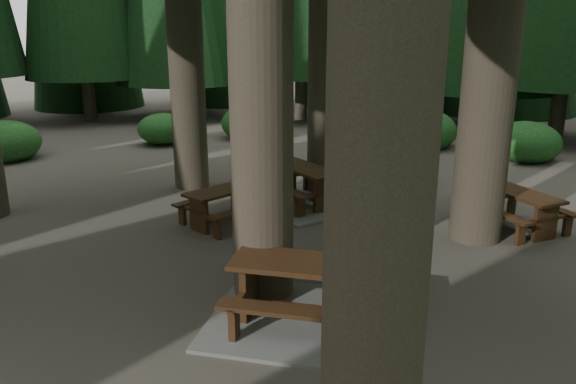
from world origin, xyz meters
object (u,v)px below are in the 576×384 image
Objects in this scene: picnic_table_a at (309,301)px; picnic_table_b at (226,200)px; picnic_table_c at (304,191)px; picnic_table_d at (517,204)px.

picnic_table_a reaches higher than picnic_table_b.
picnic_table_b is 0.61× the size of picnic_table_c.
picnic_table_b is at bearing -84.83° from picnic_table_c.
picnic_table_a is 5.06m from picnic_table_c.
picnic_table_a is 1.76× the size of picnic_table_b.
picnic_table_d is (4.51, 3.10, 0.02)m from picnic_table_b.
picnic_table_a is 5.35m from picnic_table_d.
picnic_table_b is 1.98m from picnic_table_c.
picnic_table_d is at bearing 34.65° from picnic_table_c.
picnic_table_c is (-3.02, 4.07, -0.01)m from picnic_table_a.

